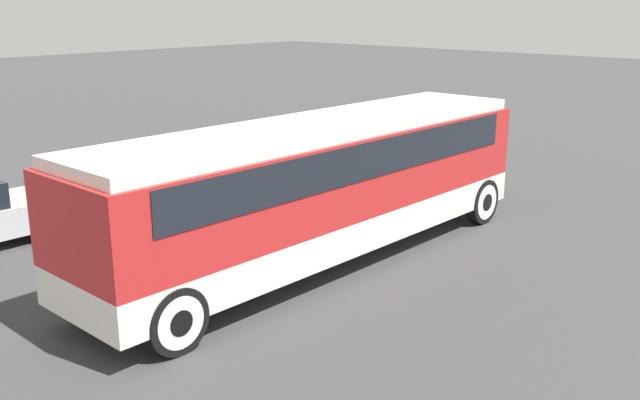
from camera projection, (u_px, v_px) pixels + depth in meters
name	position (u px, v px, depth m)	size (l,w,h in m)	color
ground_plane	(320.00, 261.00, 15.08)	(120.00, 120.00, 0.00)	#38383A
tour_bus	(323.00, 177.00, 14.66)	(11.18, 2.55, 2.99)	silver
parked_car_near	(229.00, 154.00, 22.27)	(4.76, 1.80, 1.39)	black
parked_car_mid	(294.00, 161.00, 21.25)	(4.01, 1.91, 1.43)	#7A6B5B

